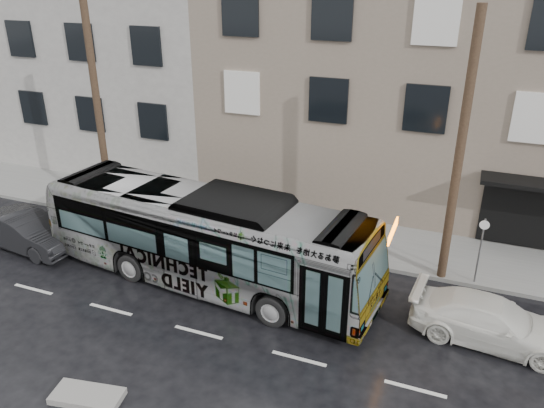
{
  "coord_description": "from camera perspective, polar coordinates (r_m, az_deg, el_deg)",
  "views": [
    {
      "loc": [
        6.83,
        -13.78,
        10.04
      ],
      "look_at": [
        0.41,
        2.5,
        2.24
      ],
      "focal_mm": 35.0,
      "sensor_mm": 36.0,
      "label": 1
    }
  ],
  "objects": [
    {
      "name": "sidewalk",
      "position": [
        22.24,
        1.3,
        -2.59
      ],
      "size": [
        90.0,
        3.6,
        0.15
      ],
      "primitive_type": "cube",
      "color": "gray",
      "rests_on": "ground"
    },
    {
      "name": "building_taupe",
      "position": [
        26.92,
        17.81,
        13.22
      ],
      "size": [
        20.0,
        12.0,
        11.0
      ],
      "primitive_type": "cube",
      "color": "gray",
      "rests_on": "ground"
    },
    {
      "name": "bus",
      "position": [
        18.15,
        -7.13,
        -3.58
      ],
      "size": [
        12.32,
        4.07,
        3.37
      ],
      "primitive_type": "imported",
      "rotation": [
        0.0,
        0.0,
        1.47
      ],
      "color": "#B2B2B2",
      "rests_on": "ground"
    },
    {
      "name": "dark_sedan",
      "position": [
        22.63,
        -24.94,
        -2.66
      ],
      "size": [
        4.61,
        2.05,
        1.47
      ],
      "primitive_type": "imported",
      "rotation": [
        0.0,
        0.0,
        1.46
      ],
      "color": "black",
      "rests_on": "ground"
    },
    {
      "name": "building_grey",
      "position": [
        37.46,
        -21.28,
        19.41
      ],
      "size": [
        26.0,
        15.0,
        16.0
      ],
      "primitive_type": "cube",
      "color": "#ABA8A1",
      "rests_on": "ground"
    },
    {
      "name": "utility_pole_front",
      "position": [
        17.91,
        19.52,
        5.11
      ],
      "size": [
        0.3,
        0.3,
        9.0
      ],
      "primitive_type": "cylinder",
      "color": "#473523",
      "rests_on": "sidewalk"
    },
    {
      "name": "white_sedan",
      "position": [
        16.99,
        22.49,
        -11.58
      ],
      "size": [
        4.72,
        2.23,
        1.33
      ],
      "primitive_type": "imported",
      "rotation": [
        0.0,
        0.0,
        1.49
      ],
      "color": "silver",
      "rests_on": "ground"
    },
    {
      "name": "ground",
      "position": [
        18.37,
        -4.1,
        -9.18
      ],
      "size": [
        120.0,
        120.0,
        0.0
      ],
      "primitive_type": "plane",
      "color": "black",
      "rests_on": "ground"
    },
    {
      "name": "sign_post",
      "position": [
        19.18,
        21.44,
        -4.73
      ],
      "size": [
        0.06,
        0.06,
        2.4
      ],
      "primitive_type": "cylinder",
      "color": "slate",
      "rests_on": "sidewalk"
    },
    {
      "name": "utility_pole_rear",
      "position": [
        22.94,
        -18.17,
        9.26
      ],
      "size": [
        0.3,
        0.3,
        9.0
      ],
      "primitive_type": "cylinder",
      "color": "#473523",
      "rests_on": "sidewalk"
    },
    {
      "name": "slush_pile",
      "position": [
        15.08,
        -19.24,
        -18.93
      ],
      "size": [
        1.91,
        1.1,
        0.18
      ],
      "primitive_type": "cube",
      "rotation": [
        0.0,
        0.0,
        0.17
      ],
      "color": "gray",
      "rests_on": "ground"
    }
  ]
}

